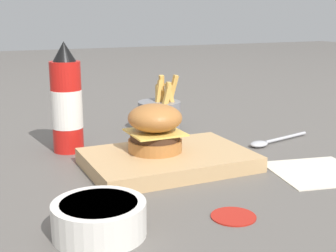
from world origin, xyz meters
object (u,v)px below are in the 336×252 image
at_px(side_bowl, 99,217).
at_px(spoon, 267,142).
at_px(burger, 155,128).
at_px(serving_board, 168,160).
at_px(ketchup_bottle, 67,103).
at_px(fries_basket, 160,115).

distance_m(side_bowl, spoon, 0.51).
bearing_deg(burger, side_bowl, -127.45).
bearing_deg(spoon, serving_board, -2.34).
bearing_deg(ketchup_bottle, fries_basket, 17.83).
distance_m(burger, ketchup_bottle, 0.20).
height_order(side_bowl, spoon, side_bowl).
bearing_deg(spoon, fries_basket, -65.39).
relative_size(serving_board, spoon, 1.67).
relative_size(serving_board, ketchup_bottle, 1.33).
bearing_deg(fries_basket, serving_board, -110.55).
bearing_deg(spoon, ketchup_bottle, -31.21).
distance_m(fries_basket, spoon, 0.26).
relative_size(ketchup_bottle, fries_basket, 1.66).
distance_m(serving_board, side_bowl, 0.28).
distance_m(serving_board, fries_basket, 0.27).
xyz_separation_m(fries_basket, side_bowl, (-0.29, -0.46, -0.02)).
distance_m(ketchup_bottle, side_bowl, 0.40).
distance_m(serving_board, spoon, 0.26).
relative_size(burger, fries_basket, 0.74).
bearing_deg(serving_board, burger, 130.25).
distance_m(burger, side_bowl, 0.29).
distance_m(burger, spoon, 0.28).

